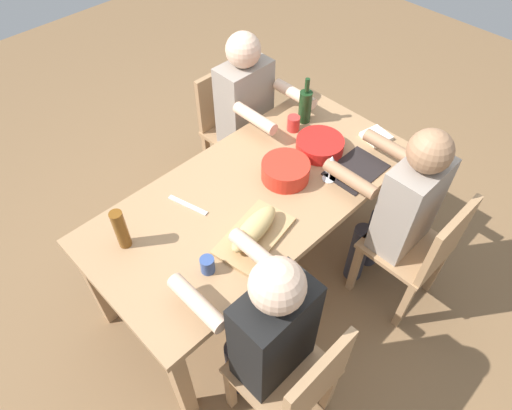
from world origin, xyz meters
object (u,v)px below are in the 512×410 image
object	(u,v)px
dining_table	(256,202)
cutting_board	(254,236)
diner_far_right	(249,110)
serving_bowl_pasta	(286,170)
bread_loaf	(254,229)
chair_near_left	(296,380)
napkin_stack	(376,136)
diner_near_right	(401,205)
wine_bottle	(305,106)
serving_bowl_greens	(320,145)
cup_far_right	(293,123)
cup_near_left	(208,265)
chair_near_right	(420,250)
chair_far_right	(231,123)
wine_glass	(331,163)
diner_near_left	(267,330)
beer_bottle	(121,229)

from	to	relation	value
dining_table	cutting_board	distance (m)	0.32
diner_far_right	serving_bowl_pasta	distance (m)	0.69
dining_table	bread_loaf	world-z (taller)	bread_loaf
chair_near_left	napkin_stack	distance (m)	1.44
diner_near_right	wine_bottle	bearing A→B (deg)	81.14
serving_bowl_greens	cup_far_right	xyz separation A→B (m)	(0.03, 0.23, 0.00)
diner_near_right	cup_far_right	distance (m)	0.78
diner_near_right	cup_near_left	world-z (taller)	diner_near_right
dining_table	chair_near_left	world-z (taller)	chair_near_left
cup_near_left	napkin_stack	bearing A→B (deg)	0.57
diner_far_right	chair_near_right	bearing A→B (deg)	-90.00
chair_far_right	wine_glass	distance (m)	1.04
wine_glass	dining_table	bearing A→B (deg)	148.17
diner_near_left	bread_loaf	bearing A→B (deg)	52.23
beer_bottle	cup_far_right	size ratio (longest dim) A/B	2.43
cup_near_left	cup_far_right	bearing A→B (deg)	21.86
serving_bowl_pasta	beer_bottle	bearing A→B (deg)	165.46
diner_far_right	beer_bottle	distance (m)	1.24
diner_near_left	serving_bowl_greens	bearing A→B (deg)	29.22
chair_near_left	diner_far_right	size ratio (longest dim) A/B	0.71
beer_bottle	napkin_stack	distance (m)	1.52
diner_near_left	cup_far_right	size ratio (longest dim) A/B	13.25
cup_far_right	diner_near_left	bearing A→B (deg)	-142.39
diner_far_right	cutting_board	bearing A→B (deg)	-132.50
dining_table	diner_near_left	bearing A→B (deg)	-131.08
chair_near_right	dining_table	bearing A→B (deg)	123.39
chair_near_right	diner_near_right	world-z (taller)	diner_near_right
diner_near_left	diner_near_right	world-z (taller)	same
chair_far_right	napkin_stack	distance (m)	1.02
chair_near_right	bread_loaf	bearing A→B (deg)	142.72
serving_bowl_pasta	cup_far_right	world-z (taller)	serving_bowl_pasta
diner_near_right	diner_near_left	bearing A→B (deg)	180.00
chair_near_left	serving_bowl_pasta	xyz separation A→B (m)	(0.68, 0.72, 0.31)
bread_loaf	diner_far_right	bearing A→B (deg)	47.50
dining_table	wine_bottle	distance (m)	0.68
wine_bottle	chair_near_left	bearing A→B (deg)	-138.99
cup_far_right	napkin_stack	xyz separation A→B (m)	(0.29, -0.39, -0.03)
beer_bottle	wine_glass	bearing A→B (deg)	-21.24
diner_near_left	serving_bowl_pasta	distance (m)	0.87
wine_bottle	cup_far_right	distance (m)	0.13
cup_near_left	diner_near_left	bearing A→B (deg)	-90.22
chair_far_right	serving_bowl_greens	bearing A→B (deg)	-91.41
diner_near_right	cup_far_right	size ratio (longest dim) A/B	13.25
diner_far_right	bread_loaf	bearing A→B (deg)	-132.50
bread_loaf	wine_glass	xyz separation A→B (m)	(0.56, -0.00, 0.05)
cutting_board	napkin_stack	distance (m)	1.02
serving_bowl_pasta	wine_bottle	world-z (taller)	wine_bottle
serving_bowl_greens	wine_bottle	size ratio (longest dim) A/B	0.93
diner_near_left	cup_far_right	bearing A→B (deg)	37.61
chair_far_right	chair_near_right	xyz separation A→B (m)	(0.00, -1.51, 0.00)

